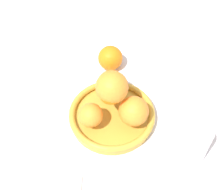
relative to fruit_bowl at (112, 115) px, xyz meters
name	(u,v)px	position (x,y,z in m)	size (l,w,h in m)	color
ground_plane	(112,119)	(0.00, 0.00, -0.02)	(4.00, 4.00, 0.00)	silver
fruit_bowl	(112,115)	(0.00, 0.00, 0.00)	(0.24, 0.24, 0.03)	gold
orange_pile	(114,96)	(-0.01, 0.00, 0.08)	(0.18, 0.18, 0.14)	orange
stray_orange	(110,58)	(-0.19, -0.07, 0.02)	(0.08, 0.08, 0.08)	orange
drinking_glass	(193,143)	(0.05, 0.22, 0.04)	(0.08, 0.08, 0.12)	white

